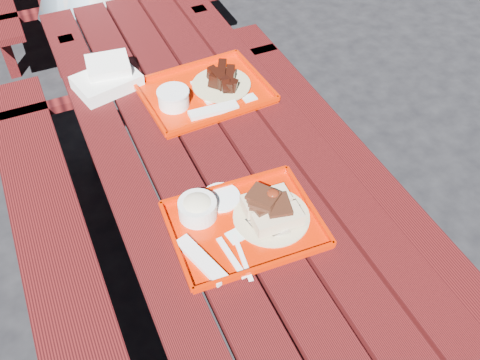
% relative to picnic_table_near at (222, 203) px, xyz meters
% --- Properties ---
extents(ground, '(60.00, 60.00, 0.00)m').
position_rel_picnic_table_near_xyz_m(ground, '(0.00, 0.00, -0.56)').
color(ground, black).
rests_on(ground, ground).
extents(picnic_table_near, '(1.41, 2.40, 0.75)m').
position_rel_picnic_table_near_xyz_m(picnic_table_near, '(0.00, 0.00, 0.00)').
color(picnic_table_near, '#4A0E0E').
rests_on(picnic_table_near, ground).
extents(near_tray, '(0.44, 0.36, 0.13)m').
position_rel_picnic_table_near_xyz_m(near_tray, '(-0.04, -0.25, 0.22)').
color(near_tray, '#C31B00').
rests_on(near_tray, picnic_table_near).
extents(far_tray, '(0.46, 0.37, 0.08)m').
position_rel_picnic_table_near_xyz_m(far_tray, '(0.08, 0.35, 0.21)').
color(far_tray, red).
rests_on(far_tray, picnic_table_near).
extents(white_cloth, '(0.26, 0.21, 0.09)m').
position_rel_picnic_table_near_xyz_m(white_cloth, '(-0.22, 0.56, 0.23)').
color(white_cloth, white).
rests_on(white_cloth, picnic_table_near).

